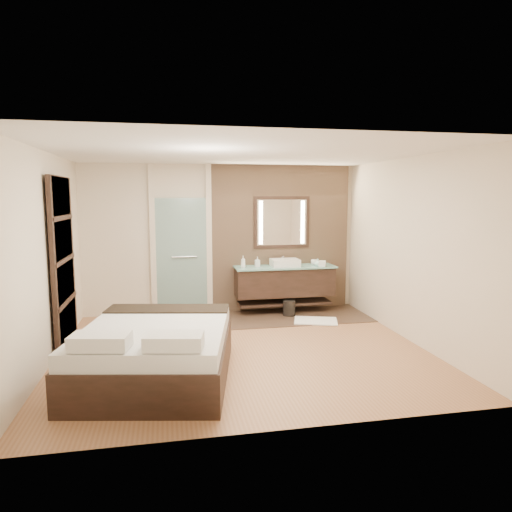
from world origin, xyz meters
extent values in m
plane|color=#915D3D|center=(0.00, 0.00, 0.00)|extent=(5.00, 5.00, 0.00)
cube|color=#3D2A21|center=(0.60, 1.60, 0.01)|extent=(3.80, 1.30, 0.01)
cube|color=#A07A5B|center=(1.10, 2.21, 1.35)|extent=(2.60, 0.08, 2.70)
cube|color=black|center=(1.10, 1.92, 0.57)|extent=(1.80, 0.50, 0.50)
cube|color=black|center=(1.10, 1.92, 0.18)|extent=(1.71, 0.45, 0.04)
cube|color=#98E8DB|center=(1.10, 1.90, 0.85)|extent=(1.85, 0.55, 0.03)
cube|color=white|center=(1.10, 1.90, 0.93)|extent=(0.50, 0.38, 0.13)
cylinder|color=silver|center=(1.10, 2.09, 0.95)|extent=(0.03, 0.03, 0.18)
cylinder|color=silver|center=(1.10, 2.05, 1.03)|extent=(0.02, 0.10, 0.02)
cube|color=black|center=(1.10, 2.16, 1.65)|extent=(1.06, 0.03, 0.96)
cube|color=white|center=(1.10, 2.15, 1.65)|extent=(0.94, 0.01, 0.84)
cube|color=#FFEFBF|center=(0.70, 2.14, 1.65)|extent=(0.07, 0.01, 0.80)
cube|color=#FFEFBF|center=(1.50, 2.14, 1.65)|extent=(0.07, 0.01, 0.80)
cube|color=silver|center=(-0.75, 2.20, 1.05)|extent=(0.90, 0.05, 2.10)
cylinder|color=silver|center=(-0.70, 2.15, 1.05)|extent=(0.45, 0.03, 0.03)
cube|color=beige|center=(-1.25, 2.21, 1.35)|extent=(0.10, 0.08, 2.70)
cube|color=beige|center=(-0.25, 2.21, 1.35)|extent=(0.10, 0.08, 2.70)
cube|color=black|center=(-2.43, 0.60, 1.20)|extent=(0.06, 1.20, 2.40)
cube|color=white|center=(-2.41, 0.60, 0.37)|extent=(0.02, 1.06, 0.52)
cube|color=white|center=(-2.41, 0.60, 0.96)|extent=(0.02, 1.06, 0.52)
cube|color=white|center=(-2.41, 0.60, 1.54)|extent=(0.02, 1.06, 0.52)
cube|color=white|center=(-2.41, 0.60, 2.13)|extent=(0.02, 1.06, 0.52)
cube|color=black|center=(-1.16, -0.80, 0.23)|extent=(2.01, 2.33, 0.45)
cube|color=silver|center=(-1.16, -0.80, 0.55)|extent=(1.95, 2.27, 0.19)
cube|color=black|center=(-1.02, -0.04, 0.64)|extent=(1.65, 0.76, 0.04)
cube|color=silver|center=(-1.67, -1.54, 0.72)|extent=(0.61, 0.41, 0.14)
cube|color=silver|center=(-0.96, -1.67, 0.72)|extent=(0.61, 0.41, 0.14)
cube|color=white|center=(1.46, 1.17, 0.02)|extent=(0.84, 0.70, 0.02)
cylinder|color=black|center=(1.11, 1.63, 0.14)|extent=(0.24, 0.24, 0.28)
cube|color=silver|center=(1.76, 1.75, 0.92)|extent=(0.16, 0.16, 0.10)
imported|color=white|center=(0.32, 1.88, 0.97)|extent=(0.10, 0.10, 0.21)
imported|color=#B2B2B2|center=(0.59, 1.93, 0.96)|extent=(0.08, 0.09, 0.18)
imported|color=silver|center=(1.69, 1.78, 0.93)|extent=(0.12, 0.12, 0.14)
imported|color=white|center=(1.67, 1.95, 0.91)|extent=(0.14, 0.14, 0.10)
camera|label=1|loc=(-1.01, -6.06, 2.13)|focal=32.00mm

